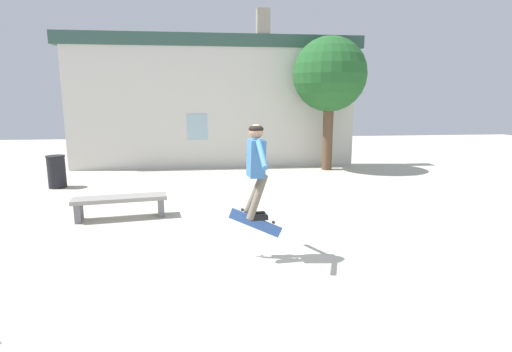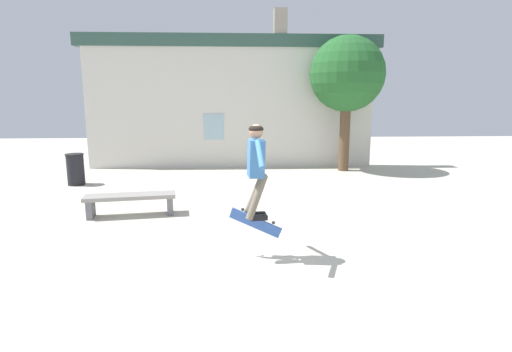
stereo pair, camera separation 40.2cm
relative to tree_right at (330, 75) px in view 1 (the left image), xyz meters
name	(u,v)px [view 1 (the left image)]	position (x,y,z in m)	size (l,w,h in m)	color
ground_plane	(227,272)	(-3.84, -7.97, -3.19)	(40.00, 40.00, 0.00)	beige
building_backdrop	(215,100)	(-3.82, 0.95, -0.81)	(10.51, 0.52, 5.42)	beige
tree_right	(330,75)	(0.00, 0.00, 0.00)	(2.47, 2.47, 4.46)	brown
park_bench	(120,202)	(-5.89, -5.11, -2.85)	(1.90, 0.73, 0.46)	gray
trash_bin	(57,171)	(-8.25, -1.92, -2.72)	(0.51, 0.51, 0.90)	black
skater	(256,163)	(-3.37, -7.54, -1.70)	(0.37, 1.25, 1.42)	teal
skateboard_flipping	(255,223)	(-3.38, -7.52, -2.62)	(0.80, 0.30, 0.47)	#2D519E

